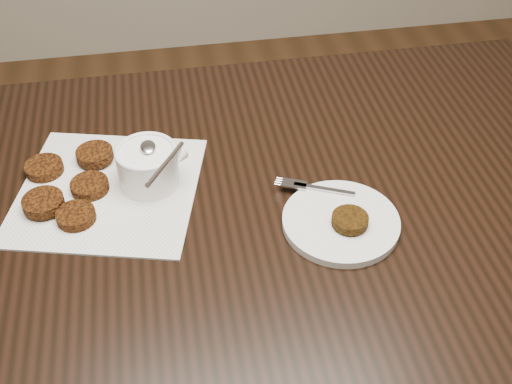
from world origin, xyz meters
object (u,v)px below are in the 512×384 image
napkin (108,190)px  sauce_ramekin (145,150)px  table (247,338)px  plate_with_patty (341,219)px

napkin → sauce_ramekin: (0.07, 0.01, 0.07)m
table → sauce_ramekin: sauce_ramekin is taller
napkin → plate_with_patty: plate_with_patty is taller
napkin → sauce_ramekin: size_ratio=2.11×
napkin → plate_with_patty: 0.39m
table → napkin: size_ratio=4.68×
sauce_ramekin → plate_with_patty: (0.29, -0.15, -0.06)m
napkin → plate_with_patty: bearing=-21.8°
table → plate_with_patty: (0.14, -0.07, 0.39)m
table → napkin: 0.44m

